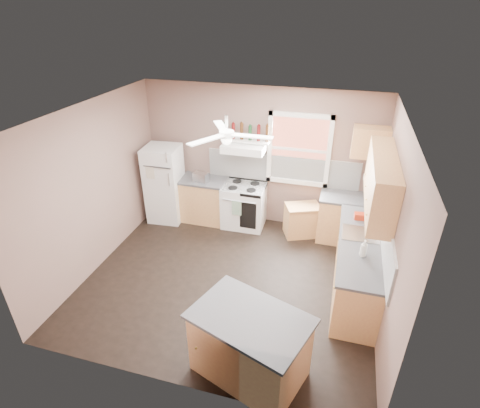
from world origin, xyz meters
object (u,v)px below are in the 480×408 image
(stove, at_px, (244,206))
(cart, at_px, (302,220))
(toaster, at_px, (201,177))
(island, at_px, (250,346))
(refrigerator, at_px, (165,184))

(stove, bearing_deg, cart, -3.67)
(toaster, relative_size, island, 0.23)
(refrigerator, bearing_deg, toaster, 0.05)
(stove, height_order, island, same)
(toaster, relative_size, cart, 0.45)
(refrigerator, xyz_separation_m, toaster, (0.76, 0.06, 0.21))
(toaster, bearing_deg, stove, 17.42)
(cart, distance_m, island, 3.25)
(stove, relative_size, island, 0.69)
(refrigerator, height_order, cart, refrigerator)
(toaster, height_order, cart, toaster)
(refrigerator, distance_m, island, 4.05)
(stove, xyz_separation_m, island, (0.96, -3.29, 0.00))
(cart, height_order, island, island)
(toaster, height_order, stove, toaster)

